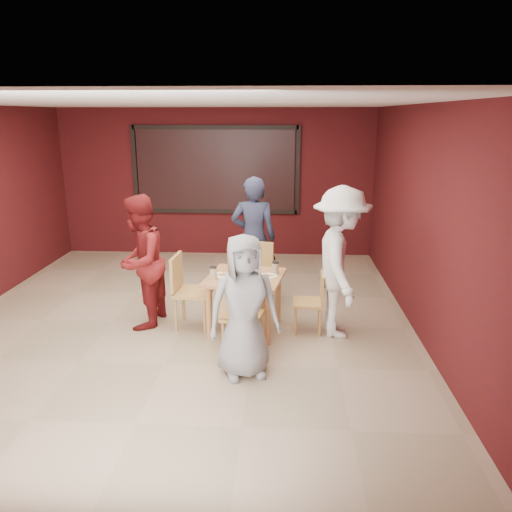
# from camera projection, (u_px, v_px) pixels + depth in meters

# --- Properties ---
(floor) EXTENTS (7.00, 7.00, 0.00)m
(floor) POSITION_uv_depth(u_px,v_px,m) (184.00, 323.00, 6.61)
(floor) COLOR tan
(floor) RESTS_ON ground
(window_blinds) EXTENTS (3.00, 0.02, 1.50)m
(window_blinds) POSITION_uv_depth(u_px,v_px,m) (216.00, 170.00, 9.48)
(window_blinds) COLOR black
(dining_table) EXTENTS (1.05, 1.05, 0.87)m
(dining_table) POSITION_uv_depth(u_px,v_px,m) (245.00, 283.00, 6.25)
(dining_table) COLOR #C1814F
(dining_table) RESTS_ON floor
(chair_front) EXTENTS (0.51, 0.51, 0.90)m
(chair_front) POSITION_uv_depth(u_px,v_px,m) (240.00, 313.00, 5.62)
(chair_front) COLOR tan
(chair_front) RESTS_ON floor
(chair_back) EXTENTS (0.55, 0.55, 0.92)m
(chair_back) POSITION_uv_depth(u_px,v_px,m) (256.00, 271.00, 7.12)
(chair_back) COLOR tan
(chair_back) RESTS_ON floor
(chair_left) EXTENTS (0.49, 0.49, 0.96)m
(chair_left) POSITION_uv_depth(u_px,v_px,m) (187.00, 287.00, 6.38)
(chair_left) COLOR tan
(chair_left) RESTS_ON floor
(chair_right) EXTENTS (0.38, 0.38, 0.77)m
(chair_right) POSITION_uv_depth(u_px,v_px,m) (313.00, 299.00, 6.26)
(chair_right) COLOR tan
(chair_right) RESTS_ON floor
(diner_front) EXTENTS (0.86, 0.68, 1.53)m
(diner_front) POSITION_uv_depth(u_px,v_px,m) (244.00, 307.00, 5.12)
(diner_front) COLOR gray
(diner_front) RESTS_ON floor
(diner_back) EXTENTS (0.67, 0.45, 1.82)m
(diner_back) POSITION_uv_depth(u_px,v_px,m) (254.00, 238.00, 7.36)
(diner_back) COLOR #282E48
(diner_back) RESTS_ON floor
(diner_left) EXTENTS (0.73, 0.90, 1.72)m
(diner_left) POSITION_uv_depth(u_px,v_px,m) (140.00, 262.00, 6.34)
(diner_left) COLOR maroon
(diner_left) RESTS_ON floor
(diner_right) EXTENTS (0.72, 1.22, 1.86)m
(diner_right) POSITION_uv_depth(u_px,v_px,m) (340.00, 263.00, 6.06)
(diner_right) COLOR white
(diner_right) RESTS_ON floor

